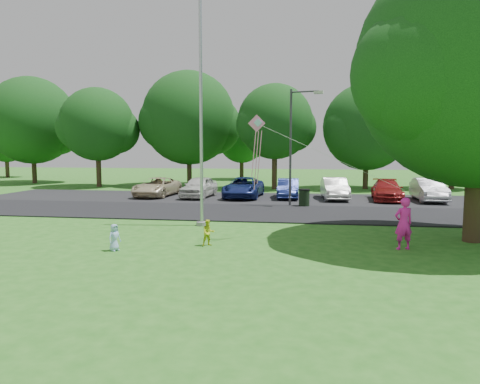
# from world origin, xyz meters

# --- Properties ---
(ground) EXTENTS (120.00, 120.00, 0.00)m
(ground) POSITION_xyz_m (0.00, 0.00, 0.00)
(ground) COLOR #276B1C
(ground) RESTS_ON ground
(park_road) EXTENTS (60.00, 6.00, 0.06)m
(park_road) POSITION_xyz_m (0.00, 9.00, 0.03)
(park_road) COLOR black
(park_road) RESTS_ON ground
(parking_strip) EXTENTS (42.00, 7.00, 0.06)m
(parking_strip) POSITION_xyz_m (0.00, 15.50, 0.03)
(parking_strip) COLOR black
(parking_strip) RESTS_ON ground
(flagpole) EXTENTS (0.50, 0.50, 10.00)m
(flagpole) POSITION_xyz_m (-3.50, 5.00, 4.17)
(flagpole) COLOR #B7BABF
(flagpole) RESTS_ON ground
(street_lamp) EXTENTS (1.88, 0.57, 6.75)m
(street_lamp) POSITION_xyz_m (0.36, 11.93, 4.05)
(street_lamp) COLOR #3F3F44
(street_lamp) RESTS_ON ground
(trash_can) EXTENTS (0.65, 0.65, 1.03)m
(trash_can) POSITION_xyz_m (0.92, 11.83, 0.52)
(trash_can) COLOR black
(trash_can) RESTS_ON ground
(big_tree) EXTENTS (9.28, 8.61, 10.55)m
(big_tree) POSITION_xyz_m (6.83, 3.16, 6.04)
(big_tree) COLOR #332316
(big_tree) RESTS_ON ground
(tree_row) EXTENTS (64.35, 11.94, 10.88)m
(tree_row) POSITION_xyz_m (1.59, 24.23, 5.71)
(tree_row) COLOR #332316
(tree_row) RESTS_ON ground
(horizon_trees) EXTENTS (77.46, 7.20, 7.02)m
(horizon_trees) POSITION_xyz_m (4.06, 33.88, 4.30)
(horizon_trees) COLOR #332316
(horizon_trees) RESTS_ON ground
(parked_cars) EXTENTS (20.05, 5.03, 1.45)m
(parked_cars) POSITION_xyz_m (-0.81, 15.46, 0.74)
(parked_cars) COLOR #C6B793
(parked_cars) RESTS_ON ground
(woman) EXTENTS (0.74, 0.60, 1.74)m
(woman) POSITION_xyz_m (4.19, 1.60, 0.87)
(woman) COLOR #FF21AC
(woman) RESTS_ON ground
(child_yellow) EXTENTS (0.56, 0.52, 0.91)m
(child_yellow) POSITION_xyz_m (-2.35, 1.16, 0.46)
(child_yellow) COLOR #CDD922
(child_yellow) RESTS_ON ground
(child_blue) EXTENTS (0.45, 0.52, 0.89)m
(child_blue) POSITION_xyz_m (-5.23, -0.02, 0.45)
(child_blue) COLOR #9DC4F0
(child_blue) RESTS_ON ground
(kite) EXTENTS (5.33, 1.13, 2.75)m
(kite) POSITION_xyz_m (-0.73, 2.43, 3.80)
(kite) COLOR pink
(kite) RESTS_ON ground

